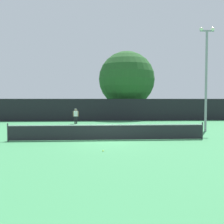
{
  "coord_description": "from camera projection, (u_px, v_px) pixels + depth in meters",
  "views": [
    {
      "loc": [
        -0.8,
        -15.93,
        2.47
      ],
      "look_at": [
        0.66,
        5.62,
        1.46
      ],
      "focal_mm": 42.13,
      "sensor_mm": 36.0,
      "label": 1
    }
  ],
  "objects": [
    {
      "name": "parked_car_mid",
      "position": [
        116.0,
        111.0,
        38.95
      ],
      "size": [
        2.48,
        4.43,
        1.69
      ],
      "rotation": [
        0.0,
        0.0,
        -0.14
      ],
      "color": "white",
      "rests_on": "ground"
    },
    {
      "name": "player_receiving",
      "position": [
        76.0,
        115.0,
        26.89
      ],
      "size": [
        0.57,
        0.23,
        1.55
      ],
      "rotation": [
        0.0,
        0.0,
        3.14
      ],
      "color": "white",
      "rests_on": "ground"
    },
    {
      "name": "parked_car_near",
      "position": [
        37.0,
        112.0,
        35.41
      ],
      "size": [
        2.31,
        4.37,
        1.69
      ],
      "rotation": [
        0.0,
        0.0,
        0.1
      ],
      "color": "#B7B7BC",
      "rests_on": "ground"
    },
    {
      "name": "light_pole",
      "position": [
        206.0,
        72.0,
        20.44
      ],
      "size": [
        1.18,
        0.28,
        8.07
      ],
      "color": "gray",
      "rests_on": "ground"
    },
    {
      "name": "tennis_ball",
      "position": [
        103.0,
        151.0,
        12.51
      ],
      "size": [
        0.07,
        0.07,
        0.07
      ],
      "primitive_type": "sphere",
      "color": "#CCE033",
      "rests_on": "ground"
    },
    {
      "name": "tennis_net",
      "position": [
        107.0,
        132.0,
        16.02
      ],
      "size": [
        11.98,
        0.08,
        1.07
      ],
      "color": "#232328",
      "rests_on": "ground"
    },
    {
      "name": "perimeter_fence",
      "position": [
        101.0,
        110.0,
        30.73
      ],
      "size": [
        36.54,
        0.12,
        2.58
      ],
      "primitive_type": "cube",
      "color": "black",
      "rests_on": "ground"
    },
    {
      "name": "large_tree",
      "position": [
        127.0,
        79.0,
        34.65
      ],
      "size": [
        7.33,
        7.33,
        8.83
      ],
      "color": "brown",
      "rests_on": "ground"
    },
    {
      "name": "parked_car_far",
      "position": [
        165.0,
        111.0,
        39.58
      ],
      "size": [
        2.05,
        4.27,
        1.69
      ],
      "rotation": [
        0.0,
        0.0,
        0.04
      ],
      "color": "white",
      "rests_on": "ground"
    },
    {
      "name": "ground_plane",
      "position": [
        107.0,
        140.0,
        16.04
      ],
      "size": [
        120.0,
        120.0,
        0.0
      ],
      "primitive_type": "plane",
      "color": "#387F4C"
    }
  ]
}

